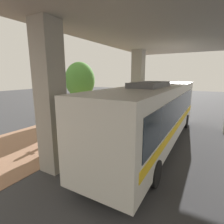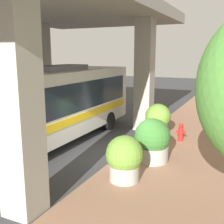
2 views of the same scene
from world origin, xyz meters
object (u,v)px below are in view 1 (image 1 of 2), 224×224
Objects in this scene: bus at (156,111)px; fire_hydrant at (44,139)px; planter_back at (104,116)px; street_tree_near at (80,80)px; planter_middle at (54,137)px; planter_front at (84,121)px.

fire_hydrant is at bearing -145.94° from bus.
planter_back is 5.06m from street_tree_near.
planter_front is at bearing 102.90° from planter_middle.
street_tree_near reaches higher than planter_back.
street_tree_near is (-3.08, 7.00, 3.04)m from fire_hydrant.
planter_back is (-0.49, 5.48, -0.09)m from planter_middle.
planter_back is at bearing -25.80° from street_tree_near.
fire_hydrant is 0.52× the size of planter_front.
planter_middle is 1.09× the size of planter_back.
street_tree_near is (-8.35, 3.43, 1.52)m from bus.
bus is 6.55m from fire_hydrant.
bus is 7.98× the size of planter_back.
fire_hydrant is at bearing -98.97° from planter_front.
planter_middle is 0.33× the size of street_tree_near.
bus is 4.96m from planter_front.
bus is 9.16m from street_tree_near.
bus reaches higher than planter_back.
planter_front is at bearing 81.03° from fire_hydrant.
planter_front is 2.11m from planter_back.
fire_hydrant is 0.58× the size of planter_back.
planter_back is at bearing 82.18° from planter_front.
bus is at bearing 6.16° from planter_front.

